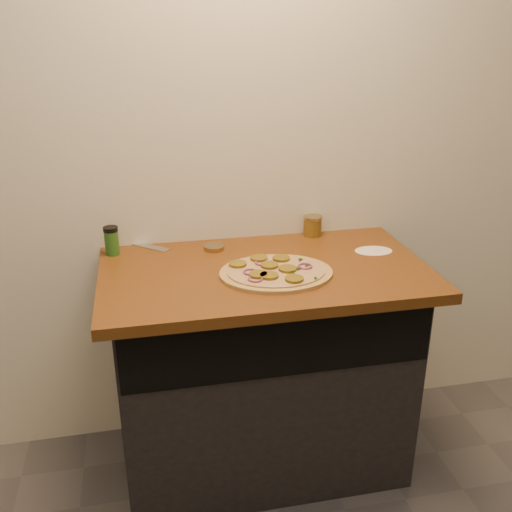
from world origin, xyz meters
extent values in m
cube|color=beige|center=(0.00, 1.75, 1.35)|extent=(4.00, 0.02, 2.70)
cube|color=black|center=(0.00, 1.45, 0.43)|extent=(1.10, 0.60, 0.86)
cube|color=brown|center=(0.00, 1.42, 0.88)|extent=(1.20, 0.70, 0.04)
cylinder|color=tan|center=(0.03, 1.35, 0.91)|extent=(0.42, 0.42, 0.01)
cylinder|color=beige|center=(0.03, 1.35, 0.92)|extent=(0.37, 0.37, 0.01)
cylinder|color=brown|center=(-0.01, 1.46, 0.92)|extent=(0.07, 0.07, 0.01)
cylinder|color=brown|center=(0.01, 1.38, 0.92)|extent=(0.07, 0.07, 0.01)
cylinder|color=brown|center=(0.07, 1.34, 0.92)|extent=(0.07, 0.07, 0.01)
cylinder|color=brown|center=(-0.01, 1.30, 0.92)|extent=(0.07, 0.07, 0.01)
cylinder|color=brown|center=(0.07, 1.25, 0.92)|extent=(0.07, 0.07, 0.01)
cylinder|color=brown|center=(-0.10, 1.42, 0.92)|extent=(0.07, 0.07, 0.01)
cylinder|color=brown|center=(0.07, 1.44, 0.92)|extent=(0.07, 0.07, 0.01)
cylinder|color=brown|center=(-0.05, 1.31, 0.92)|extent=(0.07, 0.07, 0.01)
torus|color=#833169|center=(-0.01, 1.42, 0.92)|extent=(0.05, 0.05, 0.01)
torus|color=#833169|center=(-0.06, 1.28, 0.92)|extent=(0.05, 0.05, 0.01)
torus|color=#833169|center=(-0.07, 1.34, 0.92)|extent=(0.05, 0.05, 0.01)
torus|color=#833169|center=(0.14, 1.35, 0.92)|extent=(0.05, 0.05, 0.01)
cube|color=black|center=(0.09, 1.37, 0.92)|extent=(0.01, 0.01, 0.00)
cube|color=black|center=(0.14, 1.42, 0.92)|extent=(0.02, 0.02, 0.00)
cube|color=black|center=(0.11, 1.33, 0.92)|extent=(0.02, 0.01, 0.00)
cube|color=black|center=(0.14, 1.25, 0.92)|extent=(0.01, 0.02, 0.00)
cube|color=black|center=(0.08, 1.43, 0.92)|extent=(0.02, 0.02, 0.00)
cube|color=black|center=(-0.08, 1.33, 0.92)|extent=(0.01, 0.02, 0.00)
cube|color=black|center=(0.08, 1.30, 0.92)|extent=(0.01, 0.02, 0.00)
cube|color=black|center=(0.14, 1.36, 0.92)|extent=(0.02, 0.02, 0.00)
cube|color=black|center=(0.10, 1.35, 0.92)|extent=(0.01, 0.02, 0.00)
cube|color=black|center=(-0.01, 1.44, 0.92)|extent=(0.01, 0.02, 0.00)
cube|color=black|center=(0.00, 1.39, 0.92)|extent=(0.01, 0.02, 0.00)
cube|color=black|center=(0.13, 1.41, 0.92)|extent=(0.01, 0.02, 0.00)
cube|color=#B7BAC1|center=(-0.41, 1.72, 0.90)|extent=(0.18, 0.16, 0.00)
cube|color=black|center=(-0.52, 1.81, 0.91)|extent=(0.10, 0.09, 0.02)
cylinder|color=#978358|center=(-0.16, 1.64, 0.91)|extent=(0.09, 0.09, 0.02)
cylinder|color=#A32710|center=(0.27, 1.71, 0.94)|extent=(0.07, 0.07, 0.07)
cylinder|color=#978358|center=(0.27, 1.71, 0.98)|extent=(0.08, 0.08, 0.01)
cylinder|color=#275C1D|center=(-0.55, 1.67, 0.95)|extent=(0.05, 0.05, 0.10)
cylinder|color=black|center=(-0.55, 1.67, 1.00)|extent=(0.06, 0.06, 0.02)
cylinder|color=silver|center=(0.46, 1.49, 0.90)|extent=(0.16, 0.16, 0.00)
camera|label=1|loc=(-0.42, -0.46, 1.74)|focal=40.00mm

